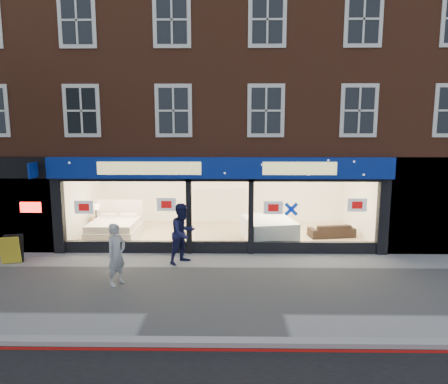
{
  "coord_description": "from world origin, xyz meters",
  "views": [
    {
      "loc": [
        0.33,
        -10.18,
        4.17
      ],
      "look_at": [
        0.15,
        2.5,
        2.21
      ],
      "focal_mm": 32.0,
      "sensor_mm": 36.0,
      "label": 1
    }
  ],
  "objects_px": {
    "sofa": "(331,230)",
    "a_board": "(12,249)",
    "mattress_stack": "(269,230)",
    "display_bed": "(115,227)",
    "pedestrian_grey": "(116,254)",
    "pedestrian_blue": "(183,233)"
  },
  "relations": [
    {
      "from": "sofa",
      "to": "a_board",
      "type": "height_order",
      "value": "a_board"
    },
    {
      "from": "mattress_stack",
      "to": "display_bed",
      "type": "bearing_deg",
      "value": 173.9
    },
    {
      "from": "a_board",
      "to": "pedestrian_grey",
      "type": "height_order",
      "value": "pedestrian_grey"
    },
    {
      "from": "pedestrian_grey",
      "to": "sofa",
      "type": "bearing_deg",
      "value": -26.54
    },
    {
      "from": "pedestrian_blue",
      "to": "sofa",
      "type": "bearing_deg",
      "value": -19.74
    },
    {
      "from": "mattress_stack",
      "to": "pedestrian_blue",
      "type": "bearing_deg",
      "value": -143.1
    },
    {
      "from": "display_bed",
      "to": "a_board",
      "type": "height_order",
      "value": "display_bed"
    },
    {
      "from": "mattress_stack",
      "to": "pedestrian_blue",
      "type": "xyz_separation_m",
      "value": [
        -2.92,
        -2.2,
        0.44
      ]
    },
    {
      "from": "sofa",
      "to": "pedestrian_blue",
      "type": "relative_size",
      "value": 0.91
    },
    {
      "from": "a_board",
      "to": "pedestrian_blue",
      "type": "height_order",
      "value": "pedestrian_blue"
    },
    {
      "from": "display_bed",
      "to": "sofa",
      "type": "distance_m",
      "value": 8.39
    },
    {
      "from": "mattress_stack",
      "to": "a_board",
      "type": "height_order",
      "value": "mattress_stack"
    },
    {
      "from": "pedestrian_blue",
      "to": "pedestrian_grey",
      "type": "bearing_deg",
      "value": -178.13
    },
    {
      "from": "display_bed",
      "to": "pedestrian_grey",
      "type": "distance_m",
      "value": 4.89
    },
    {
      "from": "sofa",
      "to": "mattress_stack",
      "type": "bearing_deg",
      "value": 4.89
    },
    {
      "from": "display_bed",
      "to": "pedestrian_blue",
      "type": "distance_m",
      "value": 4.14
    },
    {
      "from": "pedestrian_blue",
      "to": "a_board",
      "type": "bearing_deg",
      "value": 134.39
    },
    {
      "from": "a_board",
      "to": "pedestrian_grey",
      "type": "xyz_separation_m",
      "value": [
        3.81,
        -1.69,
        0.4
      ]
    },
    {
      "from": "display_bed",
      "to": "pedestrian_grey",
      "type": "xyz_separation_m",
      "value": [
        1.39,
        -4.67,
        0.4
      ]
    },
    {
      "from": "sofa",
      "to": "a_board",
      "type": "bearing_deg",
      "value": 6.18
    },
    {
      "from": "pedestrian_grey",
      "to": "display_bed",
      "type": "bearing_deg",
      "value": 46.41
    },
    {
      "from": "mattress_stack",
      "to": "pedestrian_blue",
      "type": "relative_size",
      "value": 1.25
    }
  ]
}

